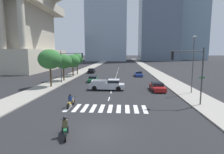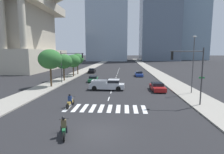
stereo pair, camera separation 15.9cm
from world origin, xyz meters
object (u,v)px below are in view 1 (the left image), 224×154
sedan_blue_1 (139,74)px  sedan_black_3 (91,71)px  motorcycle_lead (65,128)px  pickup_truck (109,85)px  sedan_green_0 (93,79)px  street_tree_nearest (50,59)px  traffic_signal_far (69,61)px  sedan_red_2 (157,87)px  street_tree_third (73,61)px  street_tree_fourth (77,59)px  motorcycle_trailing (71,102)px  street_lamp_east (193,61)px  street_tree_second (63,61)px  traffic_signal_near (191,67)px

sedan_blue_1 → sedan_black_3: (-13.16, 6.95, 0.02)m
motorcycle_lead → sedan_blue_1: size_ratio=0.49×
motorcycle_lead → sedan_blue_1: 34.03m
motorcycle_lead → pickup_truck: (1.73, 16.09, 0.23)m
sedan_green_0 → street_tree_nearest: (-6.07, -6.52, 4.20)m
traffic_signal_far → street_tree_nearest: (-2.01, -4.07, 0.50)m
sedan_red_2 → street_tree_third: bearing=-132.0°
sedan_green_0 → street_tree_fourth: bearing=24.3°
motorcycle_lead → street_tree_fourth: bearing=-4.4°
street_tree_third → motorcycle_trailing: bearing=-74.8°
sedan_red_2 → street_lamp_east: 6.39m
street_lamp_east → street_tree_fourth: (-21.99, 20.97, -0.55)m
motorcycle_trailing → sedan_red_2: motorcycle_trailing is taller
sedan_red_2 → street_tree_second: street_tree_second is taller
sedan_black_3 → street_tree_fourth: (-2.91, -5.01, 3.61)m
motorcycle_lead → pickup_truck: size_ratio=0.39×
sedan_red_2 → street_tree_third: size_ratio=0.82×
sedan_green_0 → traffic_signal_near: traffic_signal_near is taller
sedan_black_3 → street_lamp_east: size_ratio=0.60×
traffic_signal_far → street_tree_nearest: size_ratio=0.95×
street_tree_fourth → motorcycle_trailing: bearing=-76.9°
pickup_truck → sedan_green_0: pickup_truck is taller
street_tree_nearest → sedan_black_3: bearing=82.6°
street_tree_third → street_lamp_east: bearing=-37.5°
sedan_blue_1 → street_lamp_east: 20.36m
street_lamp_east → street_tree_nearest: bearing=171.1°
sedan_black_3 → street_tree_second: size_ratio=0.89×
pickup_truck → street_tree_third: size_ratio=1.05×
sedan_black_3 → traffic_signal_near: (16.65, -31.91, 3.76)m
street_tree_second → motorcycle_trailing: bearing=-69.3°
sedan_blue_1 → street_tree_third: (-16.06, -2.17, 3.27)m
sedan_green_0 → sedan_blue_1: (9.99, 9.05, 0.02)m
motorcycle_lead → street_lamp_east: size_ratio=0.27×
pickup_truck → sedan_blue_1: pickup_truck is taller
sedan_blue_1 → sedan_red_2: size_ratio=1.01×
sedan_blue_1 → street_tree_third: size_ratio=0.83×
motorcycle_trailing → street_tree_fourth: street_tree_fourth is taller
motorcycle_trailing → street_tree_second: size_ratio=0.41×
motorcycle_trailing → street_tree_third: bearing=19.0°
sedan_green_0 → street_tree_nearest: 9.85m
pickup_truck → traffic_signal_near: traffic_signal_near is taller
sedan_blue_1 → street_tree_fourth: 16.58m
traffic_signal_far → street_lamp_east: size_ratio=0.75×
sedan_green_0 → sedan_red_2: bearing=-129.8°
street_lamp_east → street_tree_nearest: street_lamp_east is taller
sedan_green_0 → traffic_signal_near: bearing=-144.3°
pickup_truck → street_lamp_east: (12.06, -2.01, 3.94)m
street_tree_third → traffic_signal_far: bearing=-77.9°
street_tree_second → street_tree_third: street_tree_second is taller
sedan_green_0 → street_tree_third: 9.75m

